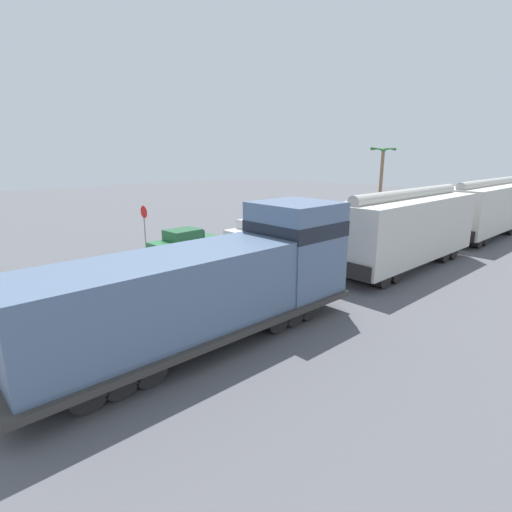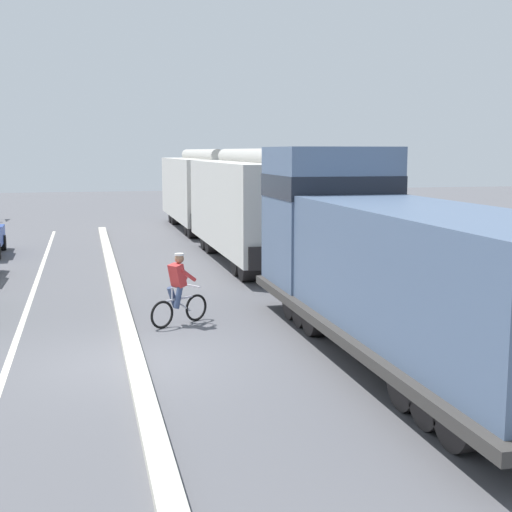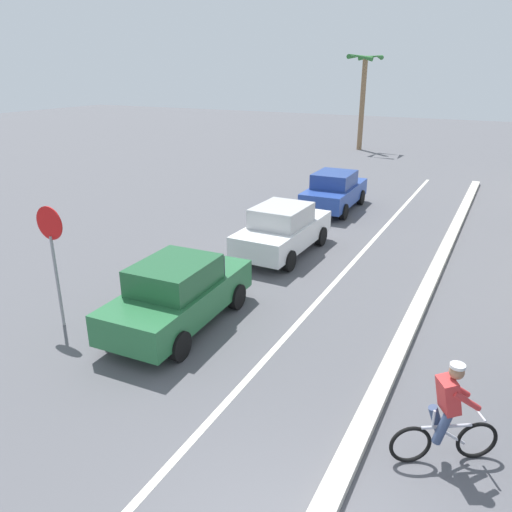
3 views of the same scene
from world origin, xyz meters
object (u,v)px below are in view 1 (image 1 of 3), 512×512
(stop_sign, at_px, (144,220))
(palm_tree_near, at_px, (382,165))
(cyclist, at_px, (226,270))
(parked_car_green, at_px, (185,243))
(hopper_car_middle, at_px, (485,209))
(hopper_car_lead, at_px, (405,229))
(parked_car_white, at_px, (255,231))
(parked_car_blue, at_px, (308,221))
(locomotive, at_px, (221,285))

(stop_sign, distance_m, palm_tree_near, 29.61)
(cyclist, bearing_deg, stop_sign, 176.77)
(stop_sign, xyz_separation_m, palm_tree_near, (-1.48, 29.45, 2.67))
(parked_car_green, relative_size, stop_sign, 1.48)
(hopper_car_middle, xyz_separation_m, cyclist, (-3.85, -20.52, -1.26))
(hopper_car_lead, distance_m, palm_tree_near, 25.31)
(hopper_car_middle, distance_m, cyclist, 20.92)
(hopper_car_middle, bearing_deg, parked_car_green, -117.91)
(cyclist, distance_m, stop_sign, 8.62)
(parked_car_white, distance_m, palm_tree_near, 23.36)
(parked_car_green, bearing_deg, cyclist, -15.96)
(palm_tree_near, bearing_deg, parked_car_white, -79.86)
(parked_car_white, relative_size, parked_car_blue, 1.00)
(locomotive, distance_m, parked_car_white, 14.39)
(locomotive, xyz_separation_m, cyclist, (-3.85, 3.24, -0.98))
(parked_car_green, relative_size, cyclist, 2.49)
(locomotive, relative_size, stop_sign, 4.03)
(hopper_car_lead, height_order, cyclist, hopper_car_lead)
(hopper_car_middle, distance_m, parked_car_green, 21.29)
(hopper_car_lead, bearing_deg, parked_car_blue, 157.37)
(parked_car_white, xyz_separation_m, stop_sign, (-2.57, -6.77, 1.21))
(parked_car_blue, bearing_deg, cyclist, -64.64)
(hopper_car_middle, xyz_separation_m, palm_tree_near, (-13.86, 9.41, 2.61))
(parked_car_green, bearing_deg, locomotive, -26.58)
(hopper_car_middle, bearing_deg, cyclist, -100.64)
(hopper_car_lead, relative_size, stop_sign, 3.68)
(locomotive, height_order, parked_car_blue, locomotive)
(hopper_car_middle, bearing_deg, hopper_car_lead, -90.00)
(cyclist, height_order, palm_tree_near, palm_tree_near)
(parked_car_green, xyz_separation_m, parked_car_blue, (-0.12, 11.38, 0.00))
(hopper_car_middle, height_order, cyclist, hopper_car_middle)
(locomotive, bearing_deg, cyclist, 139.99)
(hopper_car_lead, height_order, palm_tree_near, palm_tree_near)
(hopper_car_lead, relative_size, cyclist, 6.18)
(parked_car_blue, height_order, cyclist, cyclist)
(locomotive, xyz_separation_m, hopper_car_lead, (0.00, 12.16, 0.28))
(palm_tree_near, bearing_deg, parked_car_green, -82.09)
(hopper_car_middle, relative_size, parked_car_green, 2.48)
(hopper_car_middle, height_order, parked_car_green, hopper_car_middle)
(hopper_car_middle, distance_m, palm_tree_near, 16.96)
(palm_tree_near, bearing_deg, cyclist, -71.51)
(locomotive, height_order, hopper_car_middle, locomotive)
(hopper_car_lead, xyz_separation_m, parked_car_blue, (-10.07, 4.20, -1.26))
(parked_car_blue, xyz_separation_m, cyclist, (6.22, -13.12, 0.00))
(hopper_car_lead, relative_size, hopper_car_middle, 1.00)
(locomotive, relative_size, parked_car_green, 2.72)
(locomotive, height_order, parked_car_green, locomotive)
(hopper_car_lead, bearing_deg, cyclist, -113.37)
(locomotive, xyz_separation_m, palm_tree_near, (-13.86, 33.17, 2.89))
(hopper_car_middle, height_order, palm_tree_near, palm_tree_near)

